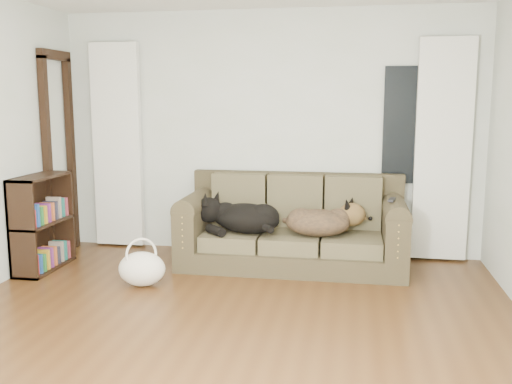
% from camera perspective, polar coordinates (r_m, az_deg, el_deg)
% --- Properties ---
extents(floor, '(5.00, 5.00, 0.00)m').
position_cam_1_polar(floor, '(4.07, -4.20, -15.01)').
color(floor, '#412611').
rests_on(floor, ground).
extents(wall_back, '(4.50, 0.04, 2.60)m').
position_cam_1_polar(wall_back, '(6.17, 1.28, 5.87)').
color(wall_back, silver).
rests_on(wall_back, ground).
extents(curtain_left, '(0.55, 0.08, 2.25)m').
position_cam_1_polar(curtain_left, '(6.57, -13.70, 4.51)').
color(curtain_left, silver).
rests_on(curtain_left, ground).
extents(curtain_right, '(0.55, 0.08, 2.25)m').
position_cam_1_polar(curtain_right, '(6.10, 18.17, 3.95)').
color(curtain_right, silver).
rests_on(curtain_right, ground).
extents(window_pane, '(0.50, 0.03, 1.20)m').
position_cam_1_polar(window_pane, '(6.09, 14.95, 6.45)').
color(window_pane, black).
rests_on(window_pane, wall_back).
extents(door_casing, '(0.07, 0.60, 2.10)m').
position_cam_1_polar(door_casing, '(6.47, -19.04, 3.30)').
color(door_casing, black).
rests_on(door_casing, ground).
extents(sofa, '(2.23, 0.96, 0.91)m').
position_cam_1_polar(sofa, '(5.73, 3.66, -3.01)').
color(sofa, '#2F2C1B').
rests_on(sofa, floor).
extents(dog_black_lab, '(0.83, 0.71, 0.30)m').
position_cam_1_polar(dog_black_lab, '(5.71, -1.37, -2.73)').
color(dog_black_lab, black).
rests_on(dog_black_lab, sofa).
extents(dog_shepherd, '(0.66, 0.46, 0.29)m').
position_cam_1_polar(dog_shepherd, '(5.61, 6.59, -2.90)').
color(dog_shepherd, black).
rests_on(dog_shepherd, sofa).
extents(tv_remote, '(0.08, 0.17, 0.02)m').
position_cam_1_polar(tv_remote, '(5.53, 13.42, -0.74)').
color(tv_remote, black).
rests_on(tv_remote, sofa).
extents(tote_bag, '(0.52, 0.46, 0.31)m').
position_cam_1_polar(tote_bag, '(5.28, -11.34, -7.51)').
color(tote_bag, white).
rests_on(tote_bag, floor).
extents(bookshelf, '(0.38, 0.78, 0.94)m').
position_cam_1_polar(bookshelf, '(5.98, -20.60, -2.59)').
color(bookshelf, black).
rests_on(bookshelf, floor).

